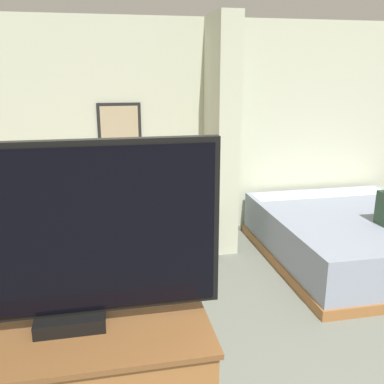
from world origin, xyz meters
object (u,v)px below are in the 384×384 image
(couch, at_px, (125,225))
(bed, at_px, (355,236))
(coffee_table, at_px, (129,257))
(table_lamp, at_px, (17,192))
(tv, at_px, (64,237))

(couch, xyz_separation_m, bed, (2.45, -0.68, -0.06))
(coffee_table, xyz_separation_m, bed, (2.47, 0.34, -0.12))
(table_lamp, relative_size, tv, 0.37)
(coffee_table, bearing_deg, table_lamp, 136.95)
(couch, xyz_separation_m, table_lamp, (-1.12, 0.02, 0.45))
(bed, bearing_deg, couch, 164.51)
(couch, height_order, tv, tv)
(couch, distance_m, coffee_table, 1.02)
(coffee_table, bearing_deg, couch, 89.23)
(couch, relative_size, table_lamp, 5.03)
(tv, bearing_deg, couch, 84.27)
(tv, bearing_deg, bed, 42.46)
(couch, relative_size, bed, 0.91)
(couch, height_order, coffee_table, couch)
(tv, distance_m, bed, 3.95)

